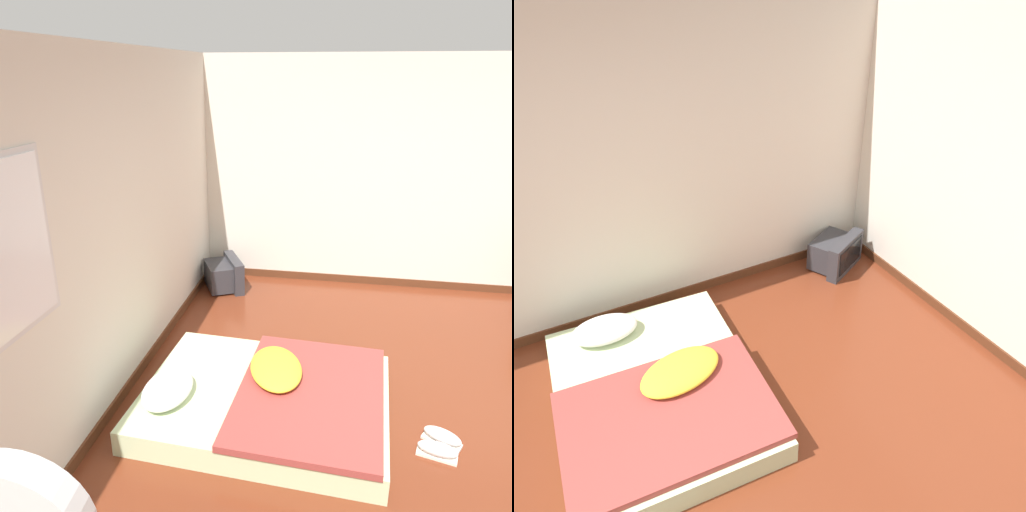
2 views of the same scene
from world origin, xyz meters
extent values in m
plane|color=maroon|center=(0.00, 0.00, 0.00)|extent=(20.00, 20.00, 0.00)
cube|color=silver|center=(0.00, 2.48, 1.30)|extent=(8.17, 0.06, 2.60)
cube|color=#562D19|center=(0.00, 2.44, 0.04)|extent=(8.17, 0.02, 0.09)
cube|color=silver|center=(2.91, 0.00, 1.30)|extent=(0.06, 7.30, 2.60)
cube|color=#562D19|center=(2.87, 0.00, 0.04)|extent=(0.02, 7.30, 0.09)
cube|color=beige|center=(0.28, 1.32, 0.09)|extent=(1.49, 1.86, 0.19)
ellipsoid|color=white|center=(0.07, 2.01, 0.26)|extent=(0.54, 0.37, 0.14)
cube|color=#993D38|center=(0.26, 0.99, 0.21)|extent=(1.47, 1.11, 0.05)
ellipsoid|color=yellow|center=(0.45, 1.27, 0.28)|extent=(0.70, 0.53, 0.11)
cube|color=#333338|center=(2.41, 2.22, 0.17)|extent=(0.52, 0.44, 0.29)
cube|color=#333338|center=(2.49, 2.06, 0.18)|extent=(0.55, 0.35, 0.37)
cube|color=black|center=(2.52, 2.00, 0.19)|extent=(0.41, 0.21, 0.26)
cube|color=silver|center=(0.02, 0.12, 0.01)|extent=(0.16, 0.28, 0.02)
ellipsoid|color=white|center=(0.02, 0.12, 0.06)|extent=(0.17, 0.28, 0.09)
cube|color=silver|center=(0.16, 0.06, 0.01)|extent=(0.21, 0.28, 0.02)
ellipsoid|color=white|center=(0.16, 0.06, 0.06)|extent=(0.22, 0.28, 0.09)
camera|label=1|loc=(-2.81, 0.84, 2.42)|focal=35.00mm
camera|label=2|loc=(-0.21, -1.28, 2.96)|focal=35.00mm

